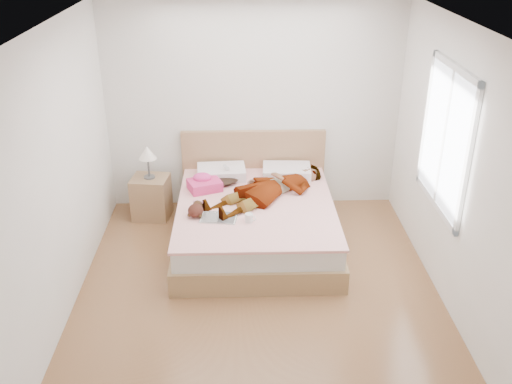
# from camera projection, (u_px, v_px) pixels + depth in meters

# --- Properties ---
(ground) EXTENTS (4.00, 4.00, 0.00)m
(ground) POSITION_uv_depth(u_px,v_px,m) (258.00, 292.00, 5.72)
(ground) COLOR #4F2B18
(ground) RESTS_ON ground
(woman) EXTENTS (1.69, 1.55, 0.23)m
(woman) POSITION_uv_depth(u_px,v_px,m) (269.00, 185.00, 6.52)
(woman) COLOR white
(woman) RESTS_ON bed
(hair) EXTENTS (0.57, 0.66, 0.09)m
(hair) POSITION_uv_depth(u_px,v_px,m) (221.00, 175.00, 6.94)
(hair) COLOR black
(hair) RESTS_ON bed
(phone) EXTENTS (0.09, 0.09, 0.05)m
(phone) POSITION_uv_depth(u_px,v_px,m) (226.00, 167.00, 6.84)
(phone) COLOR silver
(phone) RESTS_ON bed
(room_shell) EXTENTS (4.00, 4.00, 4.00)m
(room_shell) POSITION_uv_depth(u_px,v_px,m) (445.00, 139.00, 5.38)
(room_shell) COLOR white
(room_shell) RESTS_ON ground
(bed) EXTENTS (1.80, 2.08, 1.00)m
(bed) POSITION_uv_depth(u_px,v_px,m) (256.00, 218.00, 6.53)
(bed) COLOR olive
(bed) RESTS_ON ground
(towel) EXTENTS (0.44, 0.40, 0.19)m
(towel) POSITION_uv_depth(u_px,v_px,m) (204.00, 183.00, 6.65)
(towel) COLOR #F14172
(towel) RESTS_ON bed
(magazine) EXTENTS (0.41, 0.30, 0.02)m
(magazine) POSITION_uv_depth(u_px,v_px,m) (219.00, 218.00, 6.04)
(magazine) COLOR white
(magazine) RESTS_ON bed
(coffee_mug) EXTENTS (0.13, 0.11, 0.09)m
(coffee_mug) POSITION_uv_depth(u_px,v_px,m) (249.00, 218.00, 5.95)
(coffee_mug) COLOR silver
(coffee_mug) RESTS_ON bed
(plush_toy) EXTENTS (0.19, 0.27, 0.14)m
(plush_toy) POSITION_uv_depth(u_px,v_px,m) (196.00, 209.00, 6.06)
(plush_toy) COLOR black
(plush_toy) RESTS_ON bed
(nightstand) EXTENTS (0.48, 0.44, 0.94)m
(nightstand) POSITION_uv_depth(u_px,v_px,m) (151.00, 194.00, 7.02)
(nightstand) COLOR olive
(nightstand) RESTS_ON ground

